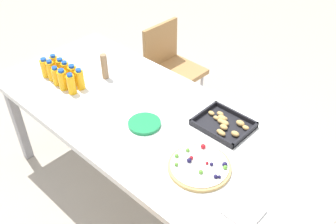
{
  "coord_description": "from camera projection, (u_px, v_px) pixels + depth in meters",
  "views": [
    {
      "loc": [
        1.26,
        -1.18,
        2.15
      ],
      "look_at": [
        0.07,
        0.09,
        0.78
      ],
      "focal_mm": 39.83,
      "sensor_mm": 36.0,
      "label": 1
    }
  ],
  "objects": [
    {
      "name": "plate_stack",
      "position": [
        144.0,
        124.0,
        2.14
      ],
      "size": [
        0.19,
        0.19,
        0.02
      ],
      "color": "#1E8C4C",
      "rests_on": "party_table"
    },
    {
      "name": "juice_bottle_3",
      "position": [
        63.0,
        80.0,
        2.4
      ],
      "size": [
        0.06,
        0.06,
        0.15
      ],
      "color": "#F9AE14",
      "rests_on": "party_table"
    },
    {
      "name": "snack_tray",
      "position": [
        224.0,
        124.0,
        2.14
      ],
      "size": [
        0.31,
        0.25,
        0.04
      ],
      "color": "black",
      "rests_on": "party_table"
    },
    {
      "name": "juice_bottle_2",
      "position": [
        56.0,
        76.0,
        2.44
      ],
      "size": [
        0.05,
        0.05,
        0.13
      ],
      "color": "#F9AC14",
      "rests_on": "party_table"
    },
    {
      "name": "fruit_pizza",
      "position": [
        200.0,
        166.0,
        1.88
      ],
      "size": [
        0.32,
        0.32,
        0.05
      ],
      "color": "tan",
      "rests_on": "party_table"
    },
    {
      "name": "napkin_stack",
      "position": [
        244.0,
        212.0,
        1.67
      ],
      "size": [
        0.15,
        0.15,
        0.01
      ],
      "primitive_type": "cube",
      "color": "white",
      "rests_on": "party_table"
    },
    {
      "name": "juice_bottle_4",
      "position": [
        71.0,
        84.0,
        2.36
      ],
      "size": [
        0.05,
        0.05,
        0.15
      ],
      "color": "#FAAC14",
      "rests_on": "party_table"
    },
    {
      "name": "juice_bottle_0",
      "position": [
        45.0,
        68.0,
        2.52
      ],
      "size": [
        0.06,
        0.06,
        0.14
      ],
      "color": "#FAAE14",
      "rests_on": "party_table"
    },
    {
      "name": "juice_bottle_6",
      "position": [
        61.0,
        68.0,
        2.53
      ],
      "size": [
        0.06,
        0.06,
        0.13
      ],
      "color": "#F9AE14",
      "rests_on": "party_table"
    },
    {
      "name": "juice_bottle_8",
      "position": [
        73.0,
        75.0,
        2.44
      ],
      "size": [
        0.06,
        0.06,
        0.15
      ],
      "color": "#F9AE14",
      "rests_on": "party_table"
    },
    {
      "name": "ground_plane",
      "position": [
        153.0,
        198.0,
        2.68
      ],
      "size": [
        12.0,
        12.0,
        0.0
      ],
      "primitive_type": "plane",
      "color": "#B2A899"
    },
    {
      "name": "juice_bottle_7",
      "position": [
        66.0,
        71.0,
        2.48
      ],
      "size": [
        0.05,
        0.05,
        0.14
      ],
      "color": "#F9AE14",
      "rests_on": "party_table"
    },
    {
      "name": "juice_bottle_9",
      "position": [
        80.0,
        79.0,
        2.4
      ],
      "size": [
        0.05,
        0.05,
        0.15
      ],
      "color": "#FAAC14",
      "rests_on": "party_table"
    },
    {
      "name": "cardboard_tube",
      "position": [
        104.0,
        66.0,
        2.49
      ],
      "size": [
        0.04,
        0.04,
        0.18
      ],
      "primitive_type": "cylinder",
      "color": "#9E7A56",
      "rests_on": "party_table"
    },
    {
      "name": "chair_far_left",
      "position": [
        170.0,
        64.0,
        3.19
      ],
      "size": [
        0.41,
        0.41,
        0.83
      ],
      "rotation": [
        0.0,
        0.0,
        -1.59
      ],
      "color": "#B7844C",
      "rests_on": "ground_plane"
    },
    {
      "name": "juice_bottle_5",
      "position": [
        54.0,
        64.0,
        2.57
      ],
      "size": [
        0.05,
        0.05,
        0.13
      ],
      "color": "#FAAD14",
      "rests_on": "party_table"
    },
    {
      "name": "juice_bottle_1",
      "position": [
        51.0,
        71.0,
        2.48
      ],
      "size": [
        0.05,
        0.05,
        0.15
      ],
      "color": "#F9AD14",
      "rests_on": "party_table"
    },
    {
      "name": "party_table",
      "position": [
        150.0,
        124.0,
        2.25
      ],
      "size": [
        2.23,
        0.93,
        0.76
      ],
      "color": "white",
      "rests_on": "ground_plane"
    }
  ]
}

